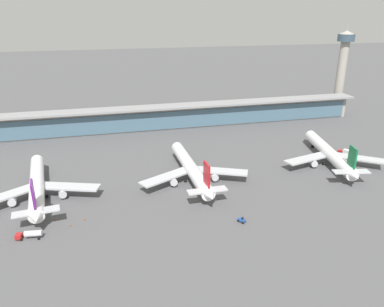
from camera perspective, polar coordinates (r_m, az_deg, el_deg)
The scene contains 12 objects.
ground_plane at distance 168.56m, azimuth 1.19°, elevation -4.22°, with size 1200.00×1200.00×0.00m, color #515154.
airliner_left_stand at distance 164.67m, azimuth -22.63°, elevation -4.55°, with size 49.37×64.61×17.20m.
airliner_centre_stand at distance 167.53m, azimuth -0.10°, elevation -2.35°, with size 49.70×64.50×17.20m.
airliner_right_stand at distance 197.12m, azimuth 20.31°, elevation -0.01°, with size 48.67×64.16×17.20m.
service_truck_near_nose_blue at distance 138.75m, azimuth 7.61°, elevation -10.05°, with size 3.01×3.32×2.05m.
service_truck_under_wing_red at distance 213.24m, azimuth 22.50°, elevation 0.19°, with size 5.14×7.59×3.10m.
service_truck_mid_apron_red at distance 139.54m, azimuth -23.52°, elevation -11.24°, with size 8.82×3.48×2.95m.
terminal_building at distance 240.86m, azimuth -3.94°, elevation 5.67°, with size 263.03×12.80×15.20m.
control_tower at distance 302.04m, azimuth 22.01°, elevation 12.56°, with size 12.00×12.00×62.93m.
safety_cone_alpha at distance 144.85m, azimuth -16.08°, elevation -9.58°, with size 0.62×0.62×0.70m.
safety_cone_bravo at distance 142.63m, azimuth -18.15°, elevation -10.35°, with size 0.62×0.62×0.70m.
safety_cone_charlie at distance 147.59m, azimuth -20.09°, elevation -9.48°, with size 0.62×0.62×0.70m.
Camera 1 is at (-40.46, -146.60, 72.70)m, focal length 34.89 mm.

